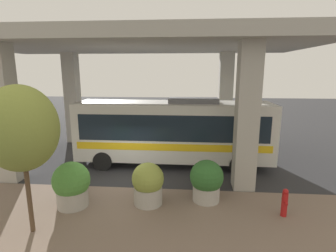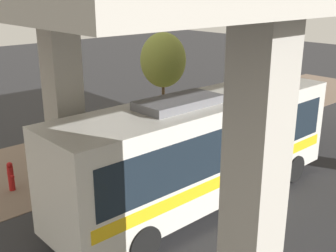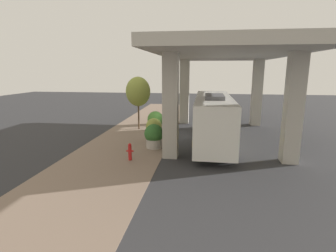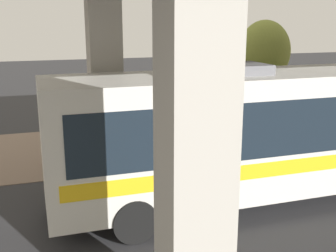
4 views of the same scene
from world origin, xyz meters
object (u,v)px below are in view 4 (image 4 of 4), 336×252
object	(u,v)px
street_tree_near	(264,52)
fire_hydrant	(68,145)
planter_front	(150,137)
planter_back	(206,129)
planter_middle	(269,120)
bus	(250,129)

from	to	relation	value
street_tree_near	fire_hydrant	bearing A→B (deg)	-79.37
planter_front	planter_back	bearing A→B (deg)	100.99
planter_front	planter_middle	world-z (taller)	planter_middle
planter_front	planter_middle	xyz separation A→B (m)	(-0.86, 5.13, 0.03)
planter_front	planter_middle	bearing A→B (deg)	99.55
planter_middle	planter_back	size ratio (longest dim) A/B	1.06
bus	fire_hydrant	bearing A→B (deg)	-139.51
fire_hydrant	planter_middle	size ratio (longest dim) A/B	0.60
planter_middle	planter_front	bearing A→B (deg)	-80.45
street_tree_near	bus	bearing A→B (deg)	-32.53
fire_hydrant	street_tree_near	world-z (taller)	street_tree_near
fire_hydrant	planter_front	size ratio (longest dim) A/B	0.63
planter_front	street_tree_near	xyz separation A→B (m)	(-2.53, 5.74, 2.56)
fire_hydrant	planter_middle	distance (m)	7.83
planter_back	street_tree_near	distance (m)	4.80
street_tree_near	planter_back	bearing A→B (deg)	-58.96
planter_back	planter_middle	bearing A→B (deg)	98.39
bus	fire_hydrant	xyz separation A→B (m)	(-4.98, -4.25, -1.47)
planter_middle	planter_back	distance (m)	2.89
fire_hydrant	planter_middle	xyz separation A→B (m)	(0.08, 7.83, 0.35)
planter_middle	street_tree_near	bearing A→B (deg)	159.86
planter_middle	bus	bearing A→B (deg)	-36.13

